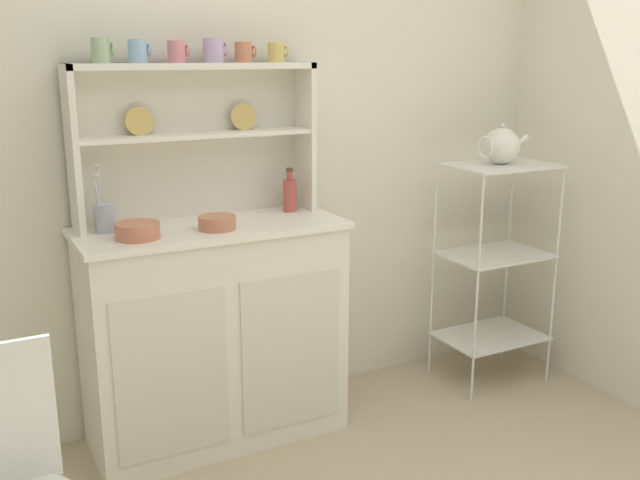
{
  "coord_description": "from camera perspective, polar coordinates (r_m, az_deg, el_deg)",
  "views": [
    {
      "loc": [
        -1.05,
        -1.23,
        1.55
      ],
      "look_at": [
        0.2,
        1.12,
        0.86
      ],
      "focal_mm": 40.35,
      "sensor_mm": 36.0,
      "label": 1
    }
  ],
  "objects": [
    {
      "name": "bowl_floral_medium",
      "position": [
        2.75,
        -8.17,
        1.37
      ],
      "size": [
        0.14,
        0.14,
        0.05
      ],
      "primitive_type": "cylinder",
      "color": "#C67556",
      "rests_on": "hutch_cabinet"
    },
    {
      "name": "wall_back",
      "position": [
        3.06,
        -7.93,
        8.78
      ],
      "size": [
        3.84,
        0.05,
        2.5
      ],
      "primitive_type": "cube",
      "color": "silver",
      "rests_on": "ground"
    },
    {
      "name": "bowl_mixing_large",
      "position": [
        2.67,
        -14.28,
        0.72
      ],
      "size": [
        0.16,
        0.16,
        0.06
      ],
      "primitive_type": "cylinder",
      "color": "#C67556",
      "rests_on": "hutch_cabinet"
    },
    {
      "name": "bakers_rack",
      "position": [
        3.5,
        13.7,
        -0.85
      ],
      "size": [
        0.49,
        0.35,
        1.06
      ],
      "color": "silver",
      "rests_on": "ground"
    },
    {
      "name": "utensil_jar",
      "position": [
        2.79,
        -16.71,
        1.79
      ],
      "size": [
        0.08,
        0.08,
        0.25
      ],
      "color": "#B2B7C6",
      "rests_on": "hutch_cabinet"
    },
    {
      "name": "hutch_shelf_unit",
      "position": [
        2.92,
        -10.01,
        8.74
      ],
      "size": [
        0.97,
        0.18,
        0.61
      ],
      "color": "silver",
      "rests_on": "hutch_cabinet"
    },
    {
      "name": "wire_chair",
      "position": [
        2.05,
        -23.93,
        -17.02
      ],
      "size": [
        0.36,
        0.36,
        0.85
      ],
      "rotation": [
        0.0,
        0.0,
        0.19
      ],
      "color": "white",
      "rests_on": "ground"
    },
    {
      "name": "cup_sky_1",
      "position": [
        2.81,
        -14.24,
        14.31
      ],
      "size": [
        0.08,
        0.07,
        0.09
      ],
      "color": "#8EB2D1",
      "rests_on": "hutch_shelf_unit"
    },
    {
      "name": "cup_gold_5",
      "position": [
        2.99,
        -3.47,
        14.64
      ],
      "size": [
        0.08,
        0.07,
        0.08
      ],
      "color": "#DBB760",
      "rests_on": "hutch_shelf_unit"
    },
    {
      "name": "cup_lilac_3",
      "position": [
        2.89,
        -8.41,
        14.65
      ],
      "size": [
        0.09,
        0.08,
        0.09
      ],
      "color": "#B79ECC",
      "rests_on": "hutch_shelf_unit"
    },
    {
      "name": "cup_terracotta_4",
      "position": [
        2.94,
        -6.06,
        14.59
      ],
      "size": [
        0.08,
        0.07,
        0.08
      ],
      "color": "#C67556",
      "rests_on": "hutch_shelf_unit"
    },
    {
      "name": "hutch_cabinet",
      "position": [
        2.96,
        -8.33,
        -7.16
      ],
      "size": [
        1.04,
        0.45,
        0.9
      ],
      "color": "white",
      "rests_on": "ground"
    },
    {
      "name": "cup_sage_0",
      "position": [
        2.78,
        -16.97,
        14.18
      ],
      "size": [
        0.08,
        0.07,
        0.09
      ],
      "color": "#9EB78E",
      "rests_on": "hutch_shelf_unit"
    },
    {
      "name": "porcelain_teapot",
      "position": [
        3.4,
        14.18,
        7.24
      ],
      "size": [
        0.26,
        0.17,
        0.19
      ],
      "color": "white",
      "rests_on": "bakers_rack"
    },
    {
      "name": "jam_bottle",
      "position": [
        3.03,
        -2.41,
        3.66
      ],
      "size": [
        0.06,
        0.06,
        0.18
      ],
      "color": "#B74C47",
      "rests_on": "hutch_cabinet"
    },
    {
      "name": "cup_rose_2",
      "position": [
        2.85,
        -11.28,
        14.44
      ],
      "size": [
        0.08,
        0.07,
        0.08
      ],
      "color": "#D17A84",
      "rests_on": "hutch_shelf_unit"
    }
  ]
}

